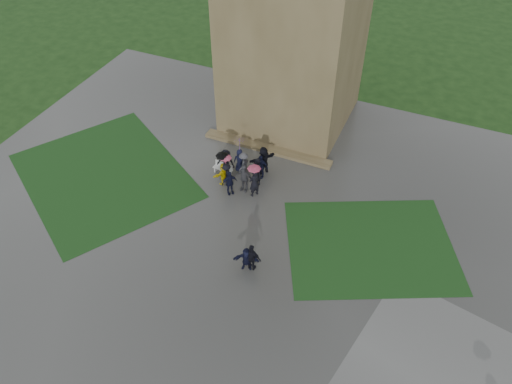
% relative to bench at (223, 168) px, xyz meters
% --- Properties ---
extents(ground, '(120.00, 120.00, 0.00)m').
position_rel_bench_xyz_m(ground, '(1.64, -7.27, -0.41)').
color(ground, black).
extents(plaza, '(34.00, 34.00, 0.02)m').
position_rel_bench_xyz_m(plaza, '(1.64, -5.27, -0.40)').
color(plaza, '#353533').
rests_on(plaza, ground).
extents(lawn_inset_left, '(14.10, 13.46, 0.01)m').
position_rel_bench_xyz_m(lawn_inset_left, '(-6.86, -3.27, -0.38)').
color(lawn_inset_left, black).
rests_on(lawn_inset_left, plaza).
extents(lawn_inset_right, '(11.12, 10.15, 0.01)m').
position_rel_bench_xyz_m(lawn_inset_right, '(10.14, -2.27, -0.38)').
color(lawn_inset_right, black).
rests_on(lawn_inset_right, plaza).
extents(tower_plinth, '(9.00, 0.80, 0.22)m').
position_rel_bench_xyz_m(tower_plinth, '(1.64, 3.33, -0.28)').
color(tower_plinth, brown).
rests_on(tower_plinth, plaza).
extents(bench, '(1.34, 0.55, 0.75)m').
position_rel_bench_xyz_m(bench, '(0.00, 0.00, 0.00)').
color(bench, '#B8B8B3').
rests_on(bench, plaza).
extents(visitor_cluster, '(3.56, 4.09, 2.53)m').
position_rel_bench_xyz_m(visitor_cluster, '(1.43, -0.10, 0.67)').
color(visitor_cluster, black).
rests_on(visitor_cluster, plaza).
extents(pedestrian_mid, '(1.44, 0.86, 1.47)m').
position_rel_bench_xyz_m(pedestrian_mid, '(4.53, -6.40, 0.35)').
color(pedestrian_mid, black).
rests_on(pedestrian_mid, plaza).
extents(pedestrian_near, '(1.06, 0.64, 1.76)m').
position_rel_bench_xyz_m(pedestrian_near, '(4.79, -6.32, 0.49)').
color(pedestrian_near, black).
rests_on(pedestrian_near, plaza).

